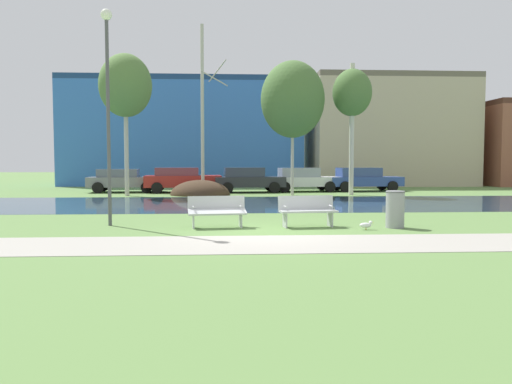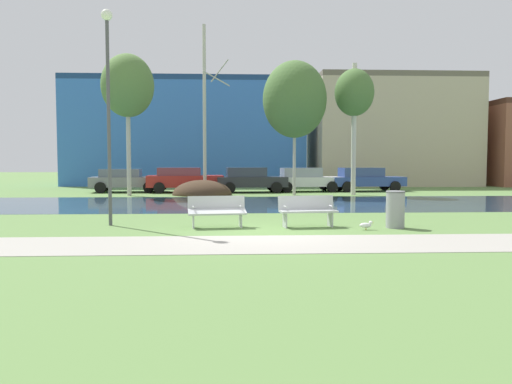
{
  "view_description": "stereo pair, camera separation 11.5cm",
  "coord_description": "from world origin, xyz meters",
  "px_view_note": "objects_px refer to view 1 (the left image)",
  "views": [
    {
      "loc": [
        -0.98,
        -12.7,
        1.86
      ],
      "look_at": [
        -0.18,
        1.28,
        0.98
      ],
      "focal_mm": 34.98,
      "sensor_mm": 36.0,
      "label": 1
    },
    {
      "loc": [
        -0.86,
        -12.7,
        1.86
      ],
      "look_at": [
        -0.18,
        1.28,
        0.98
      ],
      "focal_mm": 34.98,
      "sensor_mm": 36.0,
      "label": 2
    }
  ],
  "objects_px": {
    "seagull": "(366,225)",
    "parked_sedan_second_red": "(182,179)",
    "bench_left": "(217,211)",
    "parked_suv_fifth_blue": "(362,179)",
    "parked_van_nearest_grey": "(123,180)",
    "parked_wagon_fourth_white": "(302,179)",
    "streetlamp": "(108,85)",
    "bench_right": "(307,210)",
    "parked_hatch_third_dark": "(248,179)",
    "trash_bin": "(395,209)"
  },
  "relations": [
    {
      "from": "seagull",
      "to": "parked_sedan_second_red",
      "type": "bearing_deg",
      "value": 111.45
    },
    {
      "from": "bench_left",
      "to": "parked_sedan_second_red",
      "type": "distance_m",
      "value": 15.87
    },
    {
      "from": "parked_sedan_second_red",
      "to": "parked_suv_fifth_blue",
      "type": "distance_m",
      "value": 10.96
    },
    {
      "from": "parked_van_nearest_grey",
      "to": "parked_wagon_fourth_white",
      "type": "height_order",
      "value": "parked_wagon_fourth_white"
    },
    {
      "from": "streetlamp",
      "to": "parked_suv_fifth_blue",
      "type": "xyz_separation_m",
      "value": [
        11.62,
        15.64,
        -3.24
      ]
    },
    {
      "from": "streetlamp",
      "to": "parked_sedan_second_red",
      "type": "distance_m",
      "value": 15.44
    },
    {
      "from": "bench_left",
      "to": "parked_sedan_second_red",
      "type": "relative_size",
      "value": 0.36
    },
    {
      "from": "parked_wagon_fourth_white",
      "to": "bench_right",
      "type": "bearing_deg",
      "value": -98.06
    },
    {
      "from": "bench_left",
      "to": "parked_sedan_second_red",
      "type": "bearing_deg",
      "value": 98.71
    },
    {
      "from": "parked_sedan_second_red",
      "to": "parked_hatch_third_dark",
      "type": "height_order",
      "value": "parked_hatch_third_dark"
    },
    {
      "from": "parked_van_nearest_grey",
      "to": "parked_sedan_second_red",
      "type": "distance_m",
      "value": 3.52
    },
    {
      "from": "parked_hatch_third_dark",
      "to": "seagull",
      "type": "bearing_deg",
      "value": -81.08
    },
    {
      "from": "seagull",
      "to": "streetlamp",
      "type": "distance_m",
      "value": 8.18
    },
    {
      "from": "trash_bin",
      "to": "streetlamp",
      "type": "relative_size",
      "value": 0.17
    },
    {
      "from": "bench_left",
      "to": "parked_sedan_second_red",
      "type": "height_order",
      "value": "parked_sedan_second_red"
    },
    {
      "from": "parked_van_nearest_grey",
      "to": "seagull",
      "type": "bearing_deg",
      "value": -59.28
    },
    {
      "from": "bench_right",
      "to": "parked_van_nearest_grey",
      "type": "bearing_deg",
      "value": 117.77
    },
    {
      "from": "parked_sedan_second_red",
      "to": "parked_suv_fifth_blue",
      "type": "relative_size",
      "value": 1.0
    },
    {
      "from": "bench_right",
      "to": "parked_wagon_fourth_white",
      "type": "height_order",
      "value": "parked_wagon_fourth_white"
    },
    {
      "from": "bench_left",
      "to": "parked_wagon_fourth_white",
      "type": "bearing_deg",
      "value": 73.36
    },
    {
      "from": "streetlamp",
      "to": "parked_van_nearest_grey",
      "type": "xyz_separation_m",
      "value": [
        -2.83,
        15.44,
        -3.26
      ]
    },
    {
      "from": "parked_van_nearest_grey",
      "to": "bench_right",
      "type": "bearing_deg",
      "value": -62.23
    },
    {
      "from": "bench_left",
      "to": "streetlamp",
      "type": "xyz_separation_m",
      "value": [
        -3.07,
        0.6,
        3.52
      ]
    },
    {
      "from": "bench_left",
      "to": "trash_bin",
      "type": "relative_size",
      "value": 1.61
    },
    {
      "from": "parked_van_nearest_grey",
      "to": "parked_wagon_fourth_white",
      "type": "xyz_separation_m",
      "value": [
        10.73,
        0.1,
        0.02
      ]
    },
    {
      "from": "seagull",
      "to": "bench_right",
      "type": "bearing_deg",
      "value": 155.43
    },
    {
      "from": "parked_sedan_second_red",
      "to": "seagull",
      "type": "bearing_deg",
      "value": -68.55
    },
    {
      "from": "bench_right",
      "to": "seagull",
      "type": "relative_size",
      "value": 4.26
    },
    {
      "from": "parked_van_nearest_grey",
      "to": "parked_suv_fifth_blue",
      "type": "height_order",
      "value": "parked_suv_fifth_blue"
    },
    {
      "from": "seagull",
      "to": "parked_hatch_third_dark",
      "type": "bearing_deg",
      "value": 98.92
    },
    {
      "from": "parked_sedan_second_red",
      "to": "parked_hatch_third_dark",
      "type": "distance_m",
      "value": 3.9
    },
    {
      "from": "streetlamp",
      "to": "parked_sedan_second_red",
      "type": "bearing_deg",
      "value": 87.46
    },
    {
      "from": "parked_hatch_third_dark",
      "to": "parked_suv_fifth_blue",
      "type": "xyz_separation_m",
      "value": [
        7.06,
        0.74,
        -0.01
      ]
    },
    {
      "from": "bench_left",
      "to": "parked_sedan_second_red",
      "type": "xyz_separation_m",
      "value": [
        -2.4,
        15.68,
        0.31
      ]
    },
    {
      "from": "seagull",
      "to": "parked_suv_fifth_blue",
      "type": "height_order",
      "value": "parked_suv_fifth_blue"
    },
    {
      "from": "seagull",
      "to": "streetlamp",
      "type": "xyz_separation_m",
      "value": [
        -7.1,
        1.28,
        3.87
      ]
    },
    {
      "from": "bench_left",
      "to": "parked_wagon_fourth_white",
      "type": "distance_m",
      "value": 16.84
    },
    {
      "from": "parked_wagon_fourth_white",
      "to": "parked_suv_fifth_blue",
      "type": "height_order",
      "value": "parked_suv_fifth_blue"
    },
    {
      "from": "parked_suv_fifth_blue",
      "to": "parked_sedan_second_red",
      "type": "bearing_deg",
      "value": -177.13
    },
    {
      "from": "trash_bin",
      "to": "parked_van_nearest_grey",
      "type": "distance_m",
      "value": 19.62
    },
    {
      "from": "bench_left",
      "to": "parked_suv_fifth_blue",
      "type": "distance_m",
      "value": 18.35
    },
    {
      "from": "streetlamp",
      "to": "parked_wagon_fourth_white",
      "type": "distance_m",
      "value": 17.73
    },
    {
      "from": "parked_hatch_third_dark",
      "to": "parked_wagon_fourth_white",
      "type": "distance_m",
      "value": 3.4
    },
    {
      "from": "bench_right",
      "to": "parked_hatch_third_dark",
      "type": "xyz_separation_m",
      "value": [
        -1.05,
        15.49,
        0.3
      ]
    },
    {
      "from": "bench_right",
      "to": "parked_suv_fifth_blue",
      "type": "relative_size",
      "value": 0.36
    },
    {
      "from": "bench_right",
      "to": "parked_sedan_second_red",
      "type": "xyz_separation_m",
      "value": [
        -4.94,
        15.68,
        0.31
      ]
    },
    {
      "from": "trash_bin",
      "to": "parked_suv_fifth_blue",
      "type": "relative_size",
      "value": 0.22
    },
    {
      "from": "streetlamp",
      "to": "parked_hatch_third_dark",
      "type": "distance_m",
      "value": 15.91
    },
    {
      "from": "bench_right",
      "to": "parked_wagon_fourth_white",
      "type": "bearing_deg",
      "value": 81.94
    },
    {
      "from": "seagull",
      "to": "streetlamp",
      "type": "bearing_deg",
      "value": 169.79
    }
  ]
}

